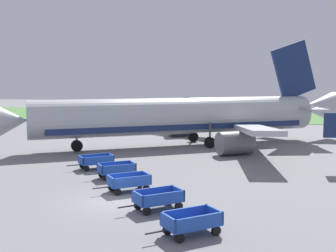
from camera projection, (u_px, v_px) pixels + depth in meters
ground_plane at (115, 201)px, 24.67m from camera, size 220.00×220.00×0.00m
grass_strip at (206, 115)px, 82.14m from camera, size 220.00×28.00×0.06m
airplane at (188, 116)px, 44.87m from camera, size 34.42×28.60×11.34m
baggage_cart_nearest at (191, 222)px, 19.24m from camera, size 3.25×2.78×1.07m
baggage_cart_second_in_row at (158, 199)px, 22.94m from camera, size 3.25×2.77×1.07m
baggage_cart_third_in_row at (129, 182)px, 26.67m from camera, size 3.31×2.68×1.07m
baggage_cart_fourth_in_row at (116, 170)px, 30.27m from camera, size 3.36×2.60×1.07m
baggage_cart_far_end at (96, 161)px, 33.41m from camera, size 3.28×2.72×1.07m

